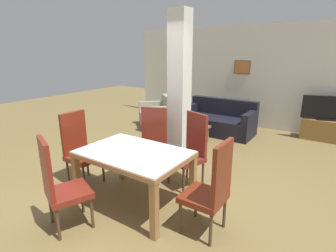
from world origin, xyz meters
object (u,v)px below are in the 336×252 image
object	(u,v)px
armchair	(158,116)
bottle	(195,125)
dining_chair_head_left	(80,147)
dining_chair_near_left	(59,183)
dining_table	(134,163)
sofa	(218,122)
tv_stand	(325,130)
dining_chair_far_left	(153,141)
coffee_table	(193,135)
dining_chair_head_right	(212,187)
tv_screen	(329,108)
dining_chair_far_right	(191,148)
floor_lamp	(177,68)

from	to	relation	value
armchair	bottle	size ratio (longest dim) A/B	5.27
dining_chair_head_left	bottle	size ratio (longest dim) A/B	4.79
dining_chair_near_left	bottle	size ratio (longest dim) A/B	4.79
dining_table	armchair	size ratio (longest dim) A/B	1.13
dining_table	sofa	bearing A→B (deg)	95.57
dining_chair_head_left	armchair	bearing A→B (deg)	-165.45
tv_stand	sofa	bearing A→B (deg)	-159.92
dining_table	bottle	xyz separation A→B (m)	(-0.38, 2.41, -0.10)
dining_chair_far_left	coffee_table	distance (m)	1.72
dining_chair_head_right	tv_stand	size ratio (longest dim) A/B	1.13
tv_stand	coffee_table	bearing A→B (deg)	-141.54
dining_table	tv_screen	bearing A→B (deg)	66.52
tv_stand	dining_chair_near_left	bearing A→B (deg)	-113.19
dining_chair_far_left	dining_chair_head_left	distance (m)	1.16
dining_chair_far_right	floor_lamp	bearing A→B (deg)	-33.70
dining_chair_near_left	dining_chair_far_left	world-z (taller)	same
dining_table	tv_screen	world-z (taller)	tv_screen
armchair	tv_stand	xyz separation A→B (m)	(3.91, 1.25, -0.05)
dining_chair_far_left	dining_chair_head_left	world-z (taller)	same
dining_chair_far_left	bottle	bearing A→B (deg)	-110.76
dining_chair_head_left	bottle	bearing A→B (deg)	163.00
sofa	tv_stand	xyz separation A→B (m)	(2.31, 0.84, -0.04)
sofa	tv_stand	bearing A→B (deg)	-159.92
sofa	dining_chair_far_right	bearing A→B (deg)	104.52
dining_chair_head_left	tv_stand	world-z (taller)	dining_chair_head_left
dining_chair_head_right	floor_lamp	xyz separation A→B (m)	(-3.03, 4.09, 0.95)
dining_chair_far_left	dining_table	bearing A→B (deg)	90.00
coffee_table	floor_lamp	size ratio (longest dim) A/B	0.34
dining_chair_head_left	armchair	xyz separation A→B (m)	(-0.84, 3.23, -0.30)
dining_chair_near_left	armchair	distance (m)	4.43
dining_chair_far_right	armchair	size ratio (longest dim) A/B	0.91
floor_lamp	dining_chair_far_left	bearing A→B (deg)	-64.32
dining_chair_head_left	floor_lamp	xyz separation A→B (m)	(-0.78, 4.09, 0.95)
tv_stand	tv_screen	world-z (taller)	tv_screen
dining_chair_far_left	sofa	size ratio (longest dim) A/B	0.64
armchair	tv_screen	distance (m)	4.13
dining_chair_far_left	bottle	distance (m)	1.53
dining_chair_far_left	floor_lamp	distance (m)	3.69
dining_table	sofa	size ratio (longest dim) A/B	0.80
tv_screen	dining_chair_head_right	bearing A→B (deg)	61.53
dining_chair_head_right	coffee_table	distance (m)	3.04
dining_chair_far_left	floor_lamp	world-z (taller)	floor_lamp
dining_chair_head_right	bottle	world-z (taller)	dining_chair_head_right
dining_chair_near_left	dining_chair_far_left	distance (m)	1.76
tv_screen	coffee_table	bearing A→B (deg)	20.40
sofa	coffee_table	xyz separation A→B (m)	(-0.14, -1.10, -0.08)
tv_screen	floor_lamp	bearing A→B (deg)	-12.21
dining_chair_far_left	dining_chair_far_right	world-z (taller)	same
tv_screen	bottle	bearing A→B (deg)	23.67
dining_chair_head_left	tv_screen	xyz separation A→B (m)	(3.07, 4.49, 0.17)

